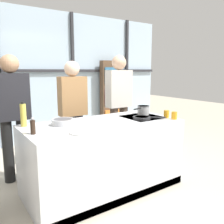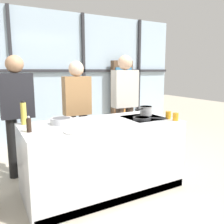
# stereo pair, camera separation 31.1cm
# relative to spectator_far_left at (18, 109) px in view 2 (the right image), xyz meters

# --- Properties ---
(ground_plane) EXTENTS (18.00, 18.00, 0.00)m
(ground_plane) POSITION_rel_spectator_far_left_xyz_m (0.89, -0.91, -1.00)
(ground_plane) COLOR #BCB29E
(back_window_wall) EXTENTS (6.40, 0.10, 2.80)m
(back_window_wall) POSITION_rel_spectator_far_left_xyz_m (0.89, 1.65, 0.40)
(back_window_wall) COLOR silver
(back_window_wall) RESTS_ON ground_plane
(bookshelf) EXTENTS (0.53, 0.19, 1.78)m
(bookshelf) POSITION_rel_spectator_far_left_xyz_m (2.60, 1.46, -0.11)
(bookshelf) COLOR brown
(bookshelf) RESTS_ON ground_plane
(demo_island) EXTENTS (1.99, 0.94, 0.90)m
(demo_island) POSITION_rel_spectator_far_left_xyz_m (0.90, -0.91, -0.56)
(demo_island) COLOR silver
(demo_island) RESTS_ON ground_plane
(spectator_far_left) EXTENTS (0.45, 0.25, 1.76)m
(spectator_far_left) POSITION_rel_spectator_far_left_xyz_m (0.00, 0.00, 0.00)
(spectator_far_left) COLOR black
(spectator_far_left) RESTS_ON ground_plane
(spectator_center_left) EXTENTS (0.43, 0.24, 1.69)m
(spectator_center_left) POSITION_rel_spectator_far_left_xyz_m (0.89, 0.00, -0.04)
(spectator_center_left) COLOR #232838
(spectator_center_left) RESTS_ON ground_plane
(spectator_center_right) EXTENTS (0.45, 0.25, 1.81)m
(spectator_center_right) POSITION_rel_spectator_far_left_xyz_m (1.79, -0.00, 0.03)
(spectator_center_right) COLOR #47382D
(spectator_center_right) RESTS_ON ground_plane
(frying_pan) EXTENTS (0.38, 0.32, 0.04)m
(frying_pan) POSITION_rel_spectator_far_left_xyz_m (1.43, -1.04, -0.09)
(frying_pan) COLOR #232326
(frying_pan) RESTS_ON demo_island
(saucepan) EXTENTS (0.33, 0.18, 0.13)m
(saucepan) POSITION_rel_spectator_far_left_xyz_m (1.67, -0.79, -0.04)
(saucepan) COLOR silver
(saucepan) RESTS_ON demo_island
(white_plate) EXTENTS (0.26, 0.26, 0.01)m
(white_plate) POSITION_rel_spectator_far_left_xyz_m (0.43, -1.22, -0.10)
(white_plate) COLOR white
(white_plate) RESTS_ON demo_island
(mixing_bowl) EXTENTS (0.27, 0.27, 0.07)m
(mixing_bowl) POSITION_rel_spectator_far_left_xyz_m (0.41, -0.75, -0.07)
(mixing_bowl) COLOR silver
(mixing_bowl) RESTS_ON demo_island
(oil_bottle) EXTENTS (0.07, 0.07, 0.29)m
(oil_bottle) POSITION_rel_spectator_far_left_xyz_m (0.00, -0.56, 0.03)
(oil_bottle) COLOR #E0CC4C
(oil_bottle) RESTS_ON demo_island
(pepper_grinder) EXTENTS (0.05, 0.05, 0.18)m
(pepper_grinder) POSITION_rel_spectator_far_left_xyz_m (-0.01, -0.97, -0.03)
(pepper_grinder) COLOR #332319
(pepper_grinder) RESTS_ON demo_island
(juice_glass_near) EXTENTS (0.07, 0.07, 0.10)m
(juice_glass_near) POSITION_rel_spectator_far_left_xyz_m (1.79, -1.28, -0.06)
(juice_glass_near) COLOR orange
(juice_glass_near) RESTS_ON demo_island
(juice_glass_far) EXTENTS (0.07, 0.07, 0.10)m
(juice_glass_far) POSITION_rel_spectator_far_left_xyz_m (1.79, -1.14, -0.06)
(juice_glass_far) COLOR orange
(juice_glass_far) RESTS_ON demo_island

